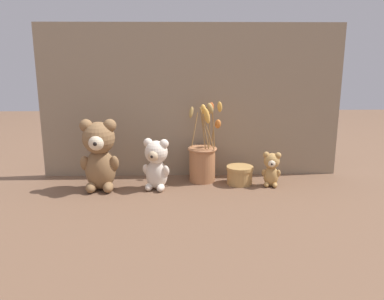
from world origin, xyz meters
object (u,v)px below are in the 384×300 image
(teddy_bear_large, at_px, (99,154))
(teddy_bear_medium, at_px, (156,163))
(decorative_tin_tall, at_px, (240,175))
(teddy_bear_small, at_px, (271,168))
(flower_vase, at_px, (203,159))

(teddy_bear_large, xyz_separation_m, teddy_bear_medium, (0.21, 0.00, -0.04))
(decorative_tin_tall, bearing_deg, teddy_bear_small, -13.93)
(teddy_bear_small, bearing_deg, teddy_bear_large, -178.07)
(teddy_bear_small, bearing_deg, flower_vase, 165.15)
(teddy_bear_small, xyz_separation_m, decorative_tin_tall, (-0.12, 0.03, -0.04))
(teddy_bear_large, xyz_separation_m, teddy_bear_small, (0.66, 0.02, -0.07))
(teddy_bear_medium, bearing_deg, decorative_tin_tall, 8.90)
(teddy_bear_large, bearing_deg, decorative_tin_tall, 5.46)
(teddy_bear_small, height_order, flower_vase, flower_vase)
(teddy_bear_small, height_order, decorative_tin_tall, teddy_bear_small)
(teddy_bear_small, relative_size, decorative_tin_tall, 1.30)
(teddy_bear_large, relative_size, teddy_bear_medium, 1.38)
(flower_vase, bearing_deg, teddy_bear_large, -166.84)
(teddy_bear_large, distance_m, decorative_tin_tall, 0.55)
(teddy_bear_medium, relative_size, decorative_tin_tall, 1.86)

